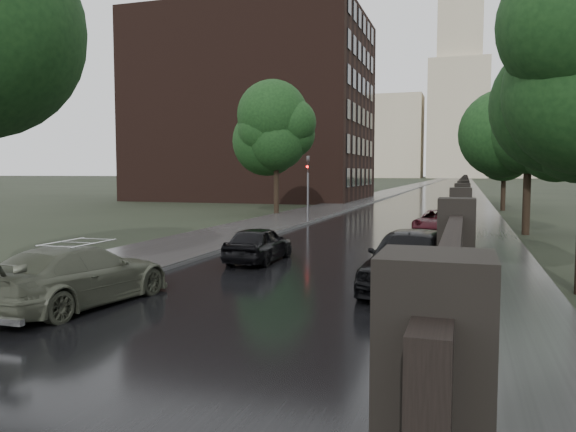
# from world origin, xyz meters

# --- Properties ---
(ground) EXTENTS (800.00, 800.00, 0.00)m
(ground) POSITION_xyz_m (0.00, 0.00, 0.00)
(ground) COLOR black
(ground) RESTS_ON ground
(road) EXTENTS (8.00, 420.00, 0.02)m
(road) POSITION_xyz_m (0.00, 190.00, 0.01)
(road) COLOR black
(road) RESTS_ON ground
(sidewalk_left) EXTENTS (4.00, 420.00, 0.16)m
(sidewalk_left) POSITION_xyz_m (-6.00, 190.00, 0.08)
(sidewalk_left) COLOR #2D2D2D
(sidewalk_left) RESTS_ON ground
(verge_right) EXTENTS (3.00, 420.00, 0.08)m
(verge_right) POSITION_xyz_m (5.50, 190.00, 0.04)
(verge_right) COLOR #2D2D2D
(verge_right) RESTS_ON ground
(fence_right) EXTENTS (0.45, 75.72, 2.70)m
(fence_right) POSITION_xyz_m (4.60, 32.01, 1.01)
(fence_right) COLOR #383533
(fence_right) RESTS_ON ground
(tree_left_far) EXTENTS (4.25, 4.25, 7.39)m
(tree_left_far) POSITION_xyz_m (-8.00, 30.00, 5.24)
(tree_left_far) COLOR black
(tree_left_far) RESTS_ON ground
(tree_right_b) EXTENTS (4.08, 4.08, 7.01)m
(tree_right_b) POSITION_xyz_m (7.50, 22.00, 4.95)
(tree_right_b) COLOR black
(tree_right_b) RESTS_ON ground
(tree_right_c) EXTENTS (4.08, 4.08, 7.01)m
(tree_right_c) POSITION_xyz_m (7.50, 40.00, 4.95)
(tree_right_c) COLOR black
(tree_right_c) RESTS_ON ground
(traffic_light) EXTENTS (0.16, 0.32, 4.00)m
(traffic_light) POSITION_xyz_m (-4.30, 24.99, 2.40)
(traffic_light) COLOR #59595E
(traffic_light) RESTS_ON ground
(brick_building) EXTENTS (24.00, 18.00, 20.00)m
(brick_building) POSITION_xyz_m (-18.00, 52.00, 10.00)
(brick_building) COLOR black
(brick_building) RESTS_ON ground
(stalinist_tower) EXTENTS (92.00, 30.00, 159.00)m
(stalinist_tower) POSITION_xyz_m (0.00, 300.00, 38.38)
(stalinist_tower) COLOR tan
(stalinist_tower) RESTS_ON ground
(volga_sedan) EXTENTS (2.49, 4.99, 1.39)m
(volga_sedan) POSITION_xyz_m (-3.60, 3.23, 0.70)
(volga_sedan) COLOR #4C5040
(volga_sedan) RESTS_ON ground
(hatchback_left) EXTENTS (1.49, 3.61, 1.22)m
(hatchback_left) POSITION_xyz_m (-1.90, 10.27, 0.61)
(hatchback_left) COLOR black
(hatchback_left) RESTS_ON ground
(car_right_near) EXTENTS (2.41, 4.96, 1.63)m
(car_right_near) POSITION_xyz_m (3.40, 7.18, 0.82)
(car_right_near) COLOR black
(car_right_near) RESTS_ON ground
(car_right_far) EXTENTS (2.40, 4.40, 1.17)m
(car_right_far) POSITION_xyz_m (3.40, 21.13, 0.58)
(car_right_far) COLOR black
(car_right_far) RESTS_ON ground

